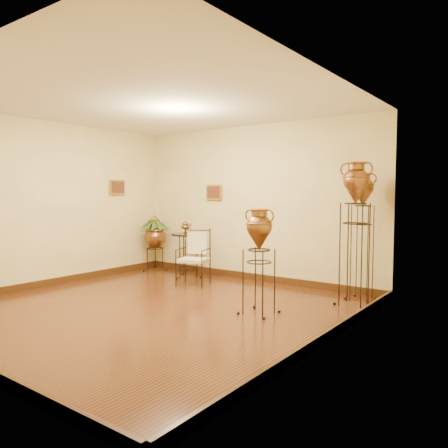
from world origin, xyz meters
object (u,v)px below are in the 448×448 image
Objects in this scene: armchair at (193,258)px; side_table at (187,254)px; amphora_tall at (362,235)px; planter_urn at (155,235)px; amphora_mid at (355,232)px.

side_table reaches higher than armchair.
amphora_tall is at bearing -5.34° from armchair.
planter_urn is 1.78m from armchair.
amphora_tall is 0.93× the size of amphora_mid.
planter_urn is (-4.30, 0.31, -0.30)m from amphora_mid.
side_table is (1.04, -0.20, -0.30)m from planter_urn.
side_table is at bearing 120.21° from armchair.
amphora_mid reaches higher than planter_urn.
planter_urn is at bearing 175.85° from amphora_mid.
amphora_tall is 0.32m from amphora_mid.
amphora_tall is at bearing 90.00° from amphora_mid.
amphora_mid is (0.00, -0.31, 0.07)m from amphora_tall.
amphora_tall is 1.81× the size of side_table.
amphora_mid reaches higher than amphora_tall.
amphora_tall is at bearing 0.00° from planter_urn.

